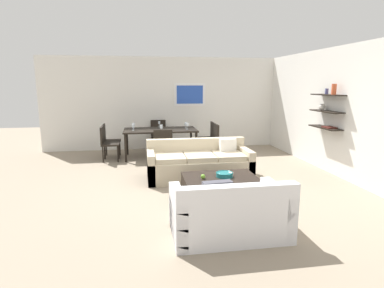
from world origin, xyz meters
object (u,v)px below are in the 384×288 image
(wine_glass_right_near, at_px, (187,125))
(wine_glass_right_far, at_px, (186,124))
(dining_chair_right_far, at_px, (209,136))
(wine_glass_head, at_px, (159,123))
(dining_table, at_px, (160,132))
(dining_chair_left_far, at_px, (109,138))
(wine_glass_foot, at_px, (161,127))
(apple_on_coffee_table, at_px, (203,176))
(sofa_beige, at_px, (199,164))
(wine_glass_left_near, at_px, (133,126))
(dining_chair_head, at_px, (159,133))
(coffee_table, at_px, (221,188))
(wine_glass_left_far, at_px, (133,125))
(dining_chair_foot, at_px, (163,145))
(decorative_bowl, at_px, (224,174))
(dining_chair_right_near, at_px, (212,138))
(loveseat_white, at_px, (229,213))
(dining_chair_left_near, at_px, (107,141))
(candle_jar, at_px, (231,174))

(wine_glass_right_near, xyz_separation_m, wine_glass_right_far, (0.00, 0.24, -0.01))
(dining_chair_right_far, distance_m, wine_glass_head, 1.42)
(dining_table, bearing_deg, dining_chair_left_far, 170.83)
(dining_chair_right_far, height_order, wine_glass_foot, wine_glass_foot)
(dining_chair_right_far, bearing_deg, apple_on_coffee_table, -103.75)
(sofa_beige, height_order, wine_glass_left_near, wine_glass_left_near)
(wine_glass_head, bearing_deg, dining_chair_right_far, -8.70)
(wine_glass_left_near, distance_m, wine_glass_head, 0.89)
(dining_table, relative_size, dining_chair_head, 2.16)
(coffee_table, bearing_deg, wine_glass_left_near, 115.49)
(wine_glass_left_near, bearing_deg, wine_glass_left_far, 90.00)
(wine_glass_foot, bearing_deg, wine_glass_right_near, 23.67)
(wine_glass_right_far, height_order, wine_glass_left_far, wine_glass_left_far)
(dining_chair_foot, distance_m, dining_chair_left_far, 1.76)
(coffee_table, relative_size, dining_chair_foot, 1.41)
(decorative_bowl, xyz_separation_m, dining_chair_right_near, (0.48, 3.03, 0.08))
(wine_glass_left_far, bearing_deg, dining_table, -9.78)
(loveseat_white, relative_size, dining_chair_right_near, 1.67)
(decorative_bowl, bearing_deg, wine_glass_left_near, 116.81)
(sofa_beige, distance_m, loveseat_white, 2.52)
(dining_table, height_order, dining_chair_right_near, dining_chair_right_near)
(loveseat_white, bearing_deg, wine_glass_left_near, 106.32)
(dining_chair_head, height_order, wine_glass_head, wine_glass_head)
(dining_chair_left_near, bearing_deg, dining_chair_head, 39.33)
(coffee_table, distance_m, dining_chair_right_far, 3.56)
(coffee_table, xyz_separation_m, wine_glass_left_near, (-1.51, 3.16, 0.67))
(dining_chair_right_near, distance_m, wine_glass_right_far, 0.82)
(apple_on_coffee_table, bearing_deg, dining_chair_left_near, 121.04)
(apple_on_coffee_table, bearing_deg, dining_chair_foot, 101.66)
(dining_table, xyz_separation_m, wine_glass_left_far, (-0.70, 0.12, 0.18))
(candle_jar, height_order, dining_chair_right_near, dining_chair_right_near)
(apple_on_coffee_table, bearing_deg, dining_chair_left_far, 117.79)
(dining_chair_left_near, distance_m, dining_chair_right_near, 2.72)
(dining_chair_right_near, bearing_deg, coffee_table, -100.17)
(wine_glass_head, bearing_deg, dining_table, -90.00)
(apple_on_coffee_table, distance_m, wine_glass_right_near, 3.22)
(dining_chair_left_far, bearing_deg, dining_table, -9.17)
(sofa_beige, xyz_separation_m, dining_chair_right_far, (0.69, 2.24, 0.21))
(dining_chair_right_near, distance_m, wine_glass_head, 1.55)
(apple_on_coffee_table, height_order, wine_glass_head, wine_glass_head)
(sofa_beige, xyz_separation_m, wine_glass_right_far, (0.03, 2.14, 0.57))
(apple_on_coffee_table, xyz_separation_m, wine_glass_right_near, (0.20, 3.18, 0.45))
(wine_glass_foot, xyz_separation_m, wine_glass_right_far, (0.70, 0.55, -0.01))
(coffee_table, xyz_separation_m, wine_glass_left_far, (-1.51, 3.40, 0.68))
(wine_glass_right_far, bearing_deg, dining_chair_foot, -124.58)
(sofa_beige, distance_m, wine_glass_right_near, 1.99)
(decorative_bowl, height_order, dining_chair_right_far, dining_chair_right_far)
(decorative_bowl, height_order, dining_chair_left_far, dining_chair_left_far)
(candle_jar, relative_size, dining_table, 0.04)
(dining_chair_right_near, xyz_separation_m, dining_chair_right_far, (0.00, 0.44, 0.00))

